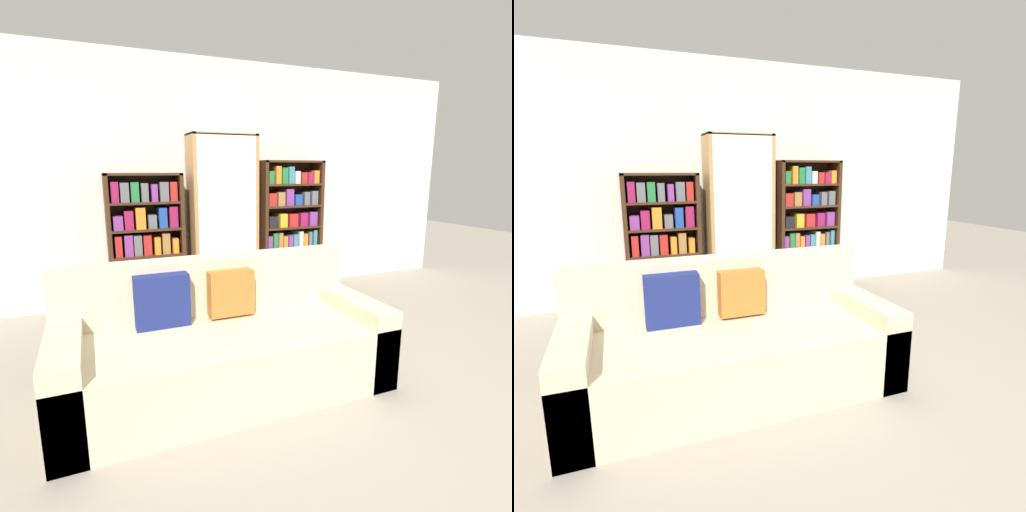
% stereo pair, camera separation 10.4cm
% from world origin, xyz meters
% --- Properties ---
extents(ground_plane, '(16.00, 16.00, 0.00)m').
position_xyz_m(ground_plane, '(0.00, 0.00, 0.00)').
color(ground_plane, gray).
extents(wall_back, '(6.66, 0.06, 2.70)m').
position_xyz_m(wall_back, '(0.00, 2.77, 1.35)').
color(wall_back, silver).
rests_on(wall_back, ground).
extents(couch, '(2.17, 0.93, 0.87)m').
position_xyz_m(couch, '(-0.59, 0.64, 0.30)').
color(couch, beige).
rests_on(couch, ground).
extents(bookshelf_left, '(0.79, 0.32, 1.45)m').
position_xyz_m(bookshelf_left, '(-0.83, 2.57, 0.72)').
color(bookshelf_left, '#3D2314').
rests_on(bookshelf_left, ground).
extents(display_cabinet, '(0.75, 0.36, 1.87)m').
position_xyz_m(display_cabinet, '(0.04, 2.55, 0.94)').
color(display_cabinet, '#AD7F4C').
rests_on(display_cabinet, ground).
extents(bookshelf_right, '(0.79, 0.32, 1.59)m').
position_xyz_m(bookshelf_right, '(0.90, 2.57, 0.77)').
color(bookshelf_right, '#3D2314').
rests_on(bookshelf_right, ground).
extents(wine_bottle, '(0.09, 0.09, 0.36)m').
position_xyz_m(wine_bottle, '(0.40, 1.55, 0.15)').
color(wine_bottle, '#143819').
rests_on(wine_bottle, ground).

